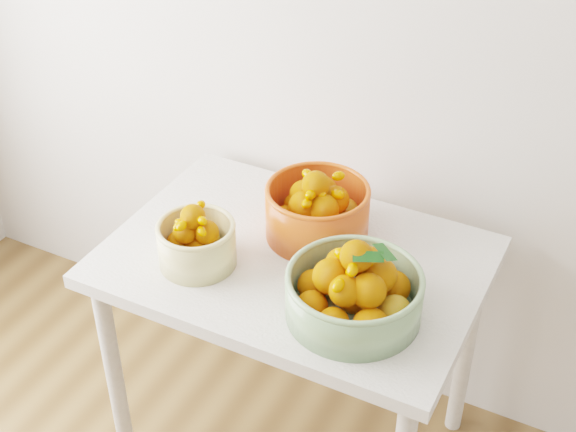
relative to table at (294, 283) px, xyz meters
name	(u,v)px	position (x,y,z in m)	size (l,w,h in m)	color
table	(294,283)	(0.00, 0.00, 0.00)	(1.00, 0.70, 0.75)	silver
bowl_cream	(196,242)	(-0.22, -0.14, 0.16)	(0.25, 0.25, 0.18)	beige
bowl_green	(355,291)	(0.23, -0.14, 0.17)	(0.36, 0.36, 0.22)	gray
bowl_orange	(318,210)	(0.01, 0.11, 0.18)	(0.38, 0.38, 0.21)	#F0471A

